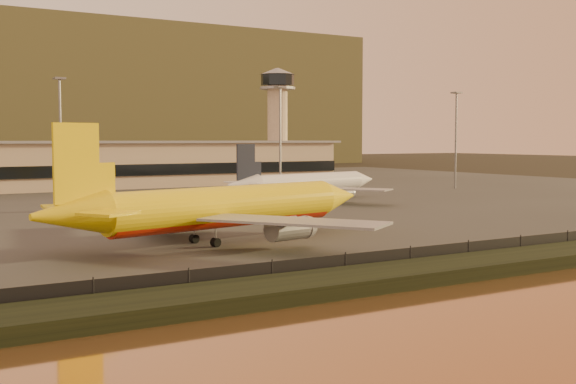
# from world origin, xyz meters

# --- Properties ---
(ground) EXTENTS (900.00, 900.00, 0.00)m
(ground) POSITION_xyz_m (0.00, 0.00, 0.00)
(ground) COLOR black
(ground) RESTS_ON ground
(embankment) EXTENTS (320.00, 7.00, 1.40)m
(embankment) POSITION_xyz_m (0.00, -17.00, 0.70)
(embankment) COLOR black
(embankment) RESTS_ON ground
(tarmac) EXTENTS (320.00, 220.00, 0.20)m
(tarmac) POSITION_xyz_m (0.00, 95.00, 0.10)
(tarmac) COLOR #2D2D2D
(tarmac) RESTS_ON ground
(perimeter_fence) EXTENTS (300.00, 0.05, 2.20)m
(perimeter_fence) POSITION_xyz_m (0.00, -13.00, 1.30)
(perimeter_fence) COLOR black
(perimeter_fence) RESTS_ON tarmac
(control_tower) EXTENTS (11.20, 11.20, 35.50)m
(control_tower) POSITION_xyz_m (70.00, 131.00, 21.66)
(control_tower) COLOR tan
(control_tower) RESTS_ON tarmac
(apron_light_masts) EXTENTS (152.20, 12.20, 25.40)m
(apron_light_masts) POSITION_xyz_m (15.00, 75.00, 15.70)
(apron_light_masts) COLOR slate
(apron_light_masts) RESTS_ON tarmac
(dhl_cargo_jet) EXTENTS (49.33, 47.54, 14.82)m
(dhl_cargo_jet) POSITION_xyz_m (-6.18, 13.62, 4.62)
(dhl_cargo_jet) COLOR yellow
(dhl_cargo_jet) RESTS_ON tarmac
(white_narrowbody_jet) EXTENTS (42.03, 40.40, 12.14)m
(white_narrowbody_jet) POSITION_xyz_m (36.23, 60.42, 3.83)
(white_narrowbody_jet) COLOR silver
(white_narrowbody_jet) RESTS_ON tarmac
(gse_vehicle_yellow) EXTENTS (3.50, 1.60, 1.57)m
(gse_vehicle_yellow) POSITION_xyz_m (5.26, 31.06, 0.98)
(gse_vehicle_yellow) COLOR yellow
(gse_vehicle_yellow) RESTS_ON tarmac
(gse_vehicle_white) EXTENTS (4.82, 3.07, 2.00)m
(gse_vehicle_white) POSITION_xyz_m (-10.78, 35.47, 1.20)
(gse_vehicle_white) COLOR silver
(gse_vehicle_white) RESTS_ON tarmac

